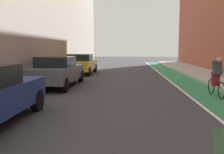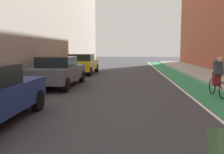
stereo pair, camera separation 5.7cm
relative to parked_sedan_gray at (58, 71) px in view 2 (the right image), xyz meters
name	(u,v)px [view 2 (the right image)]	position (x,y,z in m)	size (l,w,h in m)	color
ground_plane	(124,88)	(3.39, -0.43, -0.79)	(96.35, 96.35, 0.00)	#38383D
bike_lane_paint	(190,83)	(7.02, 1.57, -0.79)	(1.60, 43.79, 0.00)	#2D8451
lane_divider_stripe	(174,83)	(6.12, 1.57, -0.78)	(0.12, 43.79, 0.00)	white
parked_sedan_gray	(58,71)	(0.00, 0.00, 0.00)	(1.98, 4.53, 1.53)	#595B60
parked_sedan_yellow_cab	(82,64)	(0.00, 6.43, 0.00)	(1.99, 4.27, 1.53)	yellow
cyclist_far	(218,77)	(7.18, -2.20, 0.02)	(0.48, 1.71, 1.61)	black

